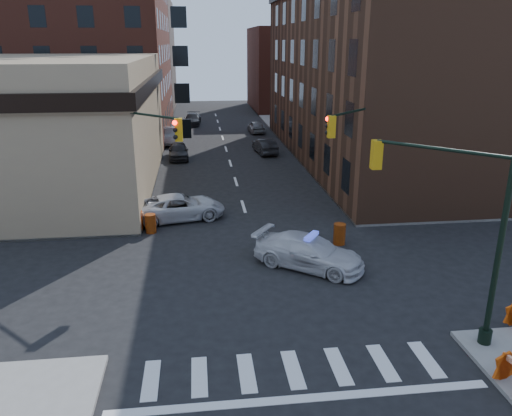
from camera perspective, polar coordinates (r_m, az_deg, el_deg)
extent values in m
plane|color=black|center=(22.65, 0.98, -7.77)|extent=(140.00, 140.00, 0.00)
cube|color=gray|center=(59.66, 19.10, 7.91)|extent=(34.00, 54.50, 0.15)
cube|color=#59271C|center=(62.16, -22.75, 19.00)|extent=(25.00, 25.00, 24.00)
cube|color=#533221|center=(45.55, 13.92, 14.19)|extent=(14.00, 34.00, 14.00)
cube|color=brown|center=(83.19, -16.65, 16.40)|extent=(20.00, 18.00, 16.00)
cube|color=#59271C|center=(80.00, 5.51, 15.56)|extent=(16.00, 16.00, 12.00)
cylinder|color=black|center=(17.82, 26.30, -2.76)|extent=(0.20, 0.20, 8.00)
cylinder|color=black|center=(19.38, 24.70, -13.16)|extent=(0.44, 0.44, 0.50)
cylinder|color=black|center=(17.69, 20.36, 6.35)|extent=(3.27, 3.27, 0.12)
cube|color=#BF8C0C|center=(18.58, 13.61, 5.94)|extent=(0.35, 0.35, 1.05)
sphere|color=#FF0C05|center=(18.70, 13.98, 7.09)|extent=(0.22, 0.22, 0.22)
sphere|color=black|center=(18.77, 13.90, 6.11)|extent=(0.22, 0.22, 0.22)
sphere|color=black|center=(18.84, 13.83, 5.13)|extent=(0.22, 0.22, 0.22)
cylinder|color=black|center=(27.36, -15.14, 5.47)|extent=(0.20, 0.20, 8.00)
cylinder|color=black|center=(28.40, -14.52, -1.92)|extent=(0.44, 0.44, 0.50)
cylinder|color=black|center=(25.17, -12.47, 10.38)|extent=(3.27, 3.27, 0.12)
cube|color=#BF8C0C|center=(23.57, -8.84, 8.83)|extent=(0.35, 0.35, 1.05)
sphere|color=#FF0C05|center=(23.37, -9.28, 9.59)|extent=(0.22, 0.22, 0.22)
sphere|color=black|center=(23.42, -9.23, 8.80)|extent=(0.22, 0.22, 0.22)
sphere|color=black|center=(23.48, -9.19, 8.00)|extent=(0.22, 0.22, 0.22)
cylinder|color=black|center=(28.71, 12.94, 6.24)|extent=(0.20, 0.20, 8.00)
cylinder|color=black|center=(29.71, 12.42, -0.84)|extent=(0.44, 0.44, 0.50)
cylinder|color=black|center=(26.30, 11.16, 10.80)|extent=(3.27, 3.27, 0.12)
cube|color=#BF8C0C|center=(24.41, 8.61, 9.17)|extent=(0.35, 0.35, 1.05)
sphere|color=#FF0C05|center=(24.47, 8.20, 10.04)|extent=(0.22, 0.22, 0.22)
sphere|color=black|center=(24.52, 8.16, 9.28)|extent=(0.22, 0.22, 0.22)
sphere|color=black|center=(24.57, 8.13, 8.52)|extent=(0.22, 0.22, 0.22)
cylinder|color=black|center=(48.02, 5.73, 8.14)|extent=(0.24, 0.24, 2.60)
sphere|color=#8C5514|center=(47.70, 5.81, 10.56)|extent=(3.00, 3.00, 3.00)
cylinder|color=black|center=(55.75, 3.96, 9.63)|extent=(0.24, 0.24, 2.60)
sphere|color=#8C5514|center=(55.47, 4.01, 11.72)|extent=(3.00, 3.00, 3.00)
imported|color=silver|center=(23.31, 6.08, -5.03)|extent=(5.47, 4.75, 1.51)
imported|color=silver|center=(29.75, -8.75, 0.11)|extent=(5.76, 3.56, 1.49)
imported|color=black|center=(45.37, -8.86, 6.47)|extent=(1.90, 4.31, 1.44)
imported|color=gray|center=(52.46, -9.49, 8.15)|extent=(2.22, 5.05, 1.61)
imported|color=black|center=(64.27, -7.27, 10.04)|extent=(2.29, 4.97, 1.41)
imported|color=black|center=(47.04, 1.02, 7.10)|extent=(2.04, 4.47, 1.42)
imported|color=gray|center=(58.11, 0.03, 9.27)|extent=(1.82, 4.10, 1.37)
imported|color=black|center=(30.04, -13.59, 0.65)|extent=(0.72, 0.51, 1.86)
imported|color=black|center=(28.25, -18.25, -1.23)|extent=(0.83, 0.69, 1.57)
imported|color=#1E242D|center=(31.20, -25.59, 0.11)|extent=(1.27, 0.93, 2.00)
cylinder|color=#E9520A|center=(26.19, 9.52, -2.95)|extent=(0.67, 0.67, 1.11)
cylinder|color=#D46409|center=(27.99, -11.96, -1.75)|extent=(0.61, 0.61, 1.06)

